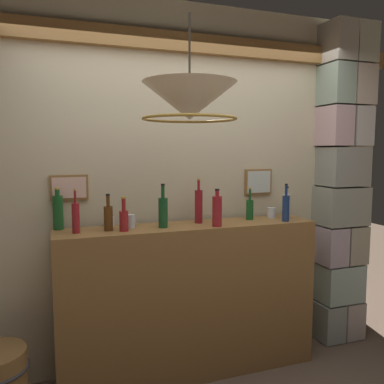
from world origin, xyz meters
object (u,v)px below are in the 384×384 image
Objects in this scene: glass_tumbler_highball at (109,222)px; liquor_bottle_port at (108,217)px; liquor_bottle_whiskey at (199,206)px; liquor_bottle_vermouth at (163,211)px; liquor_bottle_rye at (286,206)px; liquor_bottle_brandy at (217,211)px; pendant_lamp at (190,102)px; liquor_bottle_mezcal at (76,217)px; liquor_bottle_bourbon at (250,209)px; liquor_bottle_sherry at (286,207)px; glass_tumbler_rocks at (131,221)px; glass_tumbler_shot at (271,213)px; liquor_bottle_tequila at (124,219)px; liquor_bottle_vodka at (58,212)px.

liquor_bottle_port is at bearing -99.95° from glass_tumbler_highball.
liquor_bottle_whiskey reaches higher than liquor_bottle_vermouth.
liquor_bottle_rye is 0.66m from liquor_bottle_brandy.
pendant_lamp reaches higher than liquor_bottle_rye.
liquor_bottle_mezcal is 1.11m from pendant_lamp.
liquor_bottle_bourbon reaches higher than glass_tumbler_highball.
glass_tumbler_rocks is (-1.18, 0.14, -0.06)m from liquor_bottle_sherry.
pendant_lamp is at bearing -47.22° from liquor_bottle_mezcal.
liquor_bottle_sherry is at bearing -4.59° from liquor_bottle_vermouth.
glass_tumbler_highball is 1.30m from glass_tumbler_shot.
pendant_lamp is (0.27, -0.59, 0.73)m from liquor_bottle_tequila.
glass_tumbler_highball is (-0.07, 0.20, -0.05)m from liquor_bottle_tequila.
liquor_bottle_bourbon is 2.68× the size of glass_tumbler_rocks.
liquor_bottle_vodka is 3.07× the size of glass_tumbler_rocks.
liquor_bottle_rye is 0.14m from glass_tumbler_shot.
liquor_bottle_port reaches higher than liquor_bottle_tequila.
liquor_bottle_bourbon is at bearing 25.28° from liquor_bottle_brandy.
liquor_bottle_whiskey reaches higher than liquor_bottle_rye.
liquor_bottle_port is at bearing -180.00° from liquor_bottle_rye.
liquor_bottle_whiskey is 0.65m from glass_tumbler_shot.
liquor_bottle_mezcal is 0.39m from glass_tumbler_rocks.
glass_tumbler_shot is at bearing 135.51° from liquor_bottle_rye.
liquor_bottle_bourbon is (-0.30, 0.06, -0.02)m from liquor_bottle_rye.
liquor_bottle_brandy is (1.09, -0.26, -0.01)m from liquor_bottle_vodka.
liquor_bottle_rye is 1.41m from liquor_bottle_port.
liquor_bottle_whiskey is 0.73m from liquor_bottle_rye.
liquor_bottle_rye is at bearing 0.34° from liquor_bottle_mezcal.
liquor_bottle_whiskey is at bearing 115.96° from liquor_bottle_brandy.
liquor_bottle_bourbon is (1.44, -0.09, -0.04)m from liquor_bottle_vodka.
liquor_bottle_mezcal is (-0.31, 0.04, 0.02)m from liquor_bottle_tequila.
liquor_bottle_whiskey is 0.19m from liquor_bottle_brandy.
liquor_bottle_mezcal is (-1.63, -0.01, 0.00)m from liquor_bottle_rye.
liquor_bottle_vermouth is (-0.30, -0.08, -0.01)m from liquor_bottle_whiskey.
liquor_bottle_sherry is at bearing -2.00° from liquor_bottle_tequila.
liquor_bottle_tequila is 1.25m from liquor_bottle_sherry.
liquor_bottle_tequila is 0.97m from pendant_lamp.
liquor_bottle_vodka is at bearing 167.57° from glass_tumbler_rocks.
liquor_bottle_vodka is 1.07× the size of liquor_bottle_brandy.
glass_tumbler_shot is at bearing 1.78° from glass_tumbler_rocks.
liquor_bottle_vermouth reaches higher than liquor_bottle_vodka.
liquor_bottle_rye is (1.74, -0.16, -0.02)m from liquor_bottle_vodka.
liquor_bottle_vermouth is at bearing -173.59° from liquor_bottle_bourbon.
glass_tumbler_shot is (0.64, 0.02, -0.09)m from liquor_bottle_whiskey.
liquor_bottle_port reaches higher than glass_tumbler_highball.
liquor_bottle_whiskey is at bearing 5.25° from liquor_bottle_port.
liquor_bottle_port is at bearing -176.37° from glass_tumbler_shot.
liquor_bottle_vermouth is 3.75× the size of glass_tumbler_shot.
liquor_bottle_vodka is 0.47m from liquor_bottle_tequila.
liquor_bottle_port is 0.87× the size of liquor_bottle_sherry.
liquor_bottle_rye is at bearing 9.05° from liquor_bottle_brandy.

